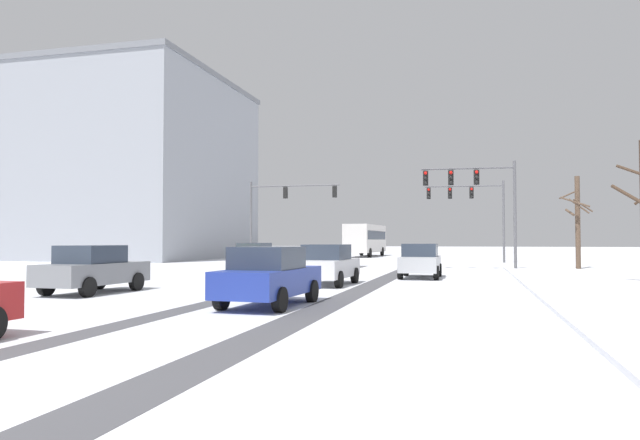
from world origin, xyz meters
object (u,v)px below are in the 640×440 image
at_px(car_yellow_cab_lead, 255,256).
at_px(bus_oncoming, 366,238).
at_px(bare_tree_sidewalk_far, 577,220).
at_px(traffic_signal_far_left, 282,204).
at_px(car_white_third, 327,265).
at_px(car_blue_fifth, 269,276).
at_px(traffic_signal_far_right, 471,202).
at_px(car_silver_second, 420,261).
at_px(car_grey_fourth, 93,269).
at_px(traffic_signal_near_right, 477,190).
at_px(office_building_far_left_block, 109,170).

xyz_separation_m(car_yellow_cab_lead, bus_oncoming, (1.57, 29.18, 1.18)).
xyz_separation_m(bus_oncoming, bare_tree_sidewalk_far, (17.39, -22.89, 1.05)).
bearing_deg(bare_tree_sidewalk_far, traffic_signal_far_left, 166.31).
distance_m(car_white_third, car_blue_fifth, 7.55).
bearing_deg(traffic_signal_far_right, car_silver_second, -96.87).
relative_size(car_white_third, car_blue_fifth, 1.00).
relative_size(car_yellow_cab_lead, bare_tree_sidewalk_far, 0.71).
relative_size(car_silver_second, bus_oncoming, 0.37).
height_order(car_silver_second, car_grey_fourth, same).
distance_m(car_white_third, bus_oncoming, 39.65).
relative_size(traffic_signal_far_left, bare_tree_sidewalk_far, 1.28).
xyz_separation_m(car_yellow_cab_lead, car_grey_fourth, (0.09, -15.52, 0.00)).
bearing_deg(car_white_third, traffic_signal_near_right, 65.97).
bearing_deg(bus_oncoming, car_silver_second, -75.77).
relative_size(traffic_signal_far_left, car_grey_fourth, 1.77).
height_order(car_silver_second, office_building_far_left_block, office_building_far_left_block).
xyz_separation_m(car_grey_fourth, bus_oncoming, (1.49, 44.70, 1.18)).
bearing_deg(car_white_third, car_silver_second, 58.27).
distance_m(car_yellow_cab_lead, car_silver_second, 11.28).
bearing_deg(car_silver_second, bare_tree_sidewalk_far, 51.77).
relative_size(traffic_signal_near_right, car_white_third, 1.56).
bearing_deg(car_grey_fourth, car_blue_fifth, -16.66).
relative_size(traffic_signal_near_right, car_blue_fifth, 1.55).
xyz_separation_m(car_white_third, car_grey_fourth, (-6.86, -5.44, 0.00)).
distance_m(traffic_signal_far_left, car_yellow_cab_lead, 12.24).
bearing_deg(car_silver_second, car_white_third, -121.73).
bearing_deg(car_blue_fifth, bus_oncoming, 96.80).
bearing_deg(car_white_third, traffic_signal_far_left, 112.83).
relative_size(traffic_signal_far_left, car_yellow_cab_lead, 1.81).
height_order(car_yellow_cab_lead, car_grey_fourth, same).
distance_m(car_yellow_cab_lead, bare_tree_sidewalk_far, 20.10).
bearing_deg(bare_tree_sidewalk_far, car_grey_fourth, -130.87).
bearing_deg(traffic_signal_far_left, car_grey_fourth, -85.35).
xyz_separation_m(car_yellow_cab_lead, office_building_far_left_block, (-22.61, 18.22, 7.97)).
bearing_deg(bus_oncoming, car_yellow_cab_lead, -93.08).
bearing_deg(car_yellow_cab_lead, car_grey_fourth, -89.68).
bearing_deg(car_blue_fifth, car_white_third, 91.54).
relative_size(traffic_signal_far_left, office_building_far_left_block, 0.30).
bearing_deg(traffic_signal_far_right, car_grey_fourth, -112.18).
relative_size(traffic_signal_far_right, bare_tree_sidewalk_far, 1.12).
xyz_separation_m(car_blue_fifth, bare_tree_sidewalk_far, (11.81, 23.92, 2.22)).
relative_size(car_blue_fifth, bus_oncoming, 0.38).
xyz_separation_m(car_grey_fourth, bare_tree_sidewalk_far, (18.87, 21.81, 2.22)).
height_order(car_white_third, bare_tree_sidewalk_far, bare_tree_sidewalk_far).
bearing_deg(car_yellow_cab_lead, bus_oncoming, 86.92).
distance_m(traffic_signal_far_right, office_building_far_left_block, 35.58).
distance_m(traffic_signal_far_right, car_silver_second, 20.56).
bearing_deg(car_blue_fifth, traffic_signal_far_left, 107.67).
height_order(car_blue_fifth, bare_tree_sidewalk_far, bare_tree_sidewalk_far).
distance_m(car_yellow_cab_lead, car_grey_fourth, 15.52).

